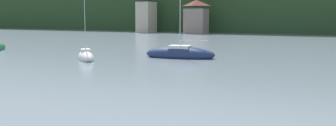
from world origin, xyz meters
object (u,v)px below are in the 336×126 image
at_px(shore_building_west, 146,14).
at_px(sailboat_far_6, 180,54).
at_px(sailboat_far_1, 86,56).
at_px(shore_building_westcentral, 196,17).

xyz_separation_m(shore_building_west, sailboat_far_6, (36.51, -56.34, -4.66)).
height_order(sailboat_far_1, sailboat_far_6, sailboat_far_6).
bearing_deg(shore_building_west, shore_building_westcentral, -1.39).
distance_m(shore_building_westcentral, sailboat_far_6, 59.95).
relative_size(shore_building_westcentral, sailboat_far_1, 1.01).
bearing_deg(sailboat_far_1, shore_building_westcentral, -33.48).
bearing_deg(sailboat_far_1, sailboat_far_6, -98.49).
distance_m(shore_building_west, shore_building_westcentral, 15.40).
xyz_separation_m(shore_building_west, shore_building_westcentral, (15.38, -0.37, -0.83)).
height_order(shore_building_west, sailboat_far_6, shore_building_west).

